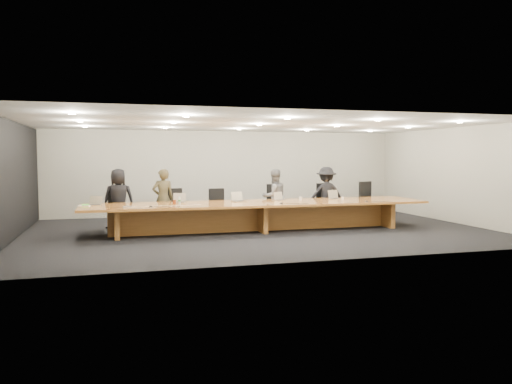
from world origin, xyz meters
TOP-DOWN VIEW (x-y plane):
  - ground at (0.00, 0.00)m, footprint 12.00×12.00m
  - back_wall at (0.00, 4.00)m, footprint 12.00×0.02m
  - left_wall_panel at (-5.94, 0.00)m, footprint 0.08×7.84m
  - conference_table at (0.00, 0.00)m, footprint 9.00×1.80m
  - chair_far_left at (-3.55, 1.25)m, footprint 0.67×0.67m
  - chair_left at (-2.00, 1.32)m, footprint 0.64×0.64m
  - chair_mid_left at (-0.84, 1.22)m, footprint 0.58×0.58m
  - chair_mid_right at (0.87, 1.24)m, footprint 0.68×0.68m
  - chair_right at (2.48, 1.21)m, footprint 0.63×0.63m
  - chair_far_right at (3.97, 1.29)m, footprint 0.78×0.78m
  - person_a at (-3.55, 1.22)m, footprint 0.81×0.53m
  - person_b at (-2.38, 1.21)m, footprint 0.63×0.45m
  - person_c at (0.78, 1.13)m, footprint 0.86×0.72m
  - person_d at (2.45, 1.23)m, footprint 1.14×0.77m
  - laptop_a at (-4.11, 0.28)m, footprint 0.34×0.28m
  - laptop_b at (-2.05, 0.41)m, footprint 0.39×0.34m
  - laptop_c at (-0.45, 0.33)m, footprint 0.41×0.36m
  - laptop_d at (0.71, 0.34)m, footprint 0.37×0.33m
  - laptop_e at (2.38, 0.42)m, footprint 0.38×0.31m
  - water_bottle at (-2.08, -0.00)m, footprint 0.07×0.07m
  - amber_mug at (-2.19, 0.15)m, footprint 0.09×0.09m
  - paper_cup_near at (1.23, 0.19)m, footprint 0.10×0.10m
  - paper_cup_far at (2.41, 0.03)m, footprint 0.09×0.09m
  - notepad at (-4.35, 0.20)m, footprint 0.31×0.27m
  - lime_gadget at (-4.33, 0.20)m, footprint 0.17×0.11m
  - av_box at (-3.35, -0.48)m, footprint 0.22×0.17m
  - mic_left at (-2.82, -0.46)m, footprint 0.11×0.11m
  - mic_center at (0.45, -0.51)m, footprint 0.14×0.14m
  - mic_right at (2.79, -0.62)m, footprint 0.12×0.12m

SIDE VIEW (x-z plane):
  - ground at x=0.00m, z-range 0.00..0.00m
  - conference_table at x=0.00m, z-range 0.15..0.90m
  - chair_mid_left at x=-0.84m, z-range 0.00..1.07m
  - chair_left at x=-2.00m, z-range 0.00..1.08m
  - chair_far_left at x=-3.55m, z-range 0.00..1.11m
  - chair_mid_right at x=0.87m, z-range 0.00..1.17m
  - chair_right at x=2.48m, z-range 0.00..1.17m
  - chair_far_right at x=3.97m, z-range 0.00..1.20m
  - notepad at x=-4.35m, z-range 0.75..0.77m
  - mic_left at x=-2.82m, z-range 0.75..0.78m
  - mic_center at x=0.45m, z-range 0.75..0.78m
  - mic_right at x=2.79m, z-range 0.75..0.78m
  - av_box at x=-3.35m, z-range 0.75..0.78m
  - lime_gadget at x=-4.33m, z-range 0.77..0.79m
  - person_c at x=0.78m, z-range 0.00..1.58m
  - paper_cup_far at x=2.41m, z-range 0.75..0.84m
  - amber_mug at x=-2.19m, z-range 0.75..0.85m
  - paper_cup_near at x=1.23m, z-range 0.75..0.85m
  - person_b at x=-2.38m, z-range 0.00..1.62m
  - person_a at x=-3.55m, z-range 0.00..1.63m
  - person_d at x=2.45m, z-range 0.00..1.64m
  - water_bottle at x=-2.08m, z-range 0.75..0.94m
  - laptop_a at x=-4.11m, z-range 0.75..0.99m
  - laptop_d at x=0.71m, z-range 0.75..0.99m
  - laptop_b at x=-2.05m, z-range 0.75..1.01m
  - laptop_e at x=2.38m, z-range 0.75..1.01m
  - laptop_c at x=-0.45m, z-range 0.75..1.02m
  - left_wall_panel at x=-5.94m, z-range 0.00..2.74m
  - back_wall at x=0.00m, z-range 0.00..2.80m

